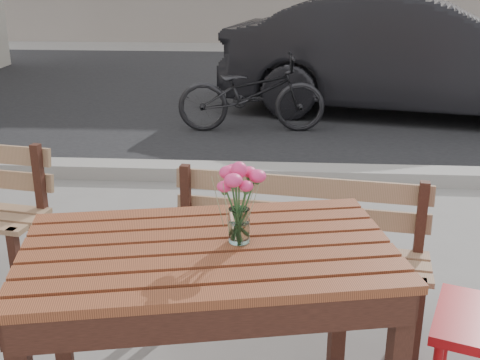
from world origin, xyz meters
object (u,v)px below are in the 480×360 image
Objects in this scene: main_table at (209,279)px; parked_car at (410,55)px; main_vase at (239,193)px; bicycle at (251,93)px.

parked_car reaches higher than main_table.
bicycle is at bearing 92.33° from main_vase.
main_table is at bearing 177.16° from bicycle.
main_table is 0.90× the size of bicycle.
bicycle is (-0.08, 4.59, -0.26)m from main_table.
parked_car is at bearing 60.59° from main_table.
parked_car is 2.11m from bicycle.
parked_car is (1.68, 5.49, -0.27)m from main_vase.
main_table is 4.79× the size of main_vase.
main_vase is 0.07× the size of parked_car.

